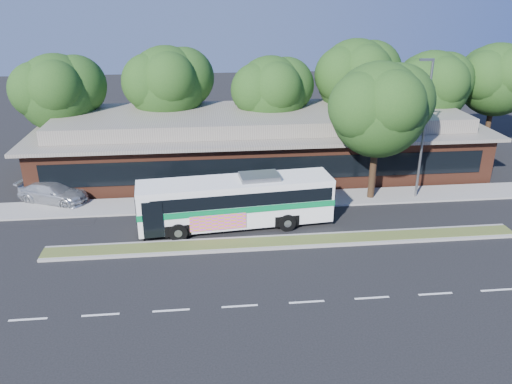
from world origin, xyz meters
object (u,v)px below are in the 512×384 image
at_px(sidewalk_tree, 385,107).
at_px(transit_bus, 237,199).
at_px(lamp_post, 424,126).
at_px(sedan, 53,192).

bearing_deg(sidewalk_tree, transit_bus, -160.65).
height_order(lamp_post, sedan, lamp_post).
xyz_separation_m(lamp_post, sedan, (-23.75, 1.80, -4.22)).
xyz_separation_m(transit_bus, sedan, (-11.63, 4.81, -1.07)).
bearing_deg(sidewalk_tree, lamp_post, -7.63).
distance_m(transit_bus, sidewalk_tree, 11.03).
relative_size(lamp_post, sedan, 1.93).
height_order(lamp_post, transit_bus, lamp_post).
distance_m(lamp_post, sidewalk_tree, 2.85).
xyz_separation_m(lamp_post, transit_bus, (-12.12, -3.01, -3.15)).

